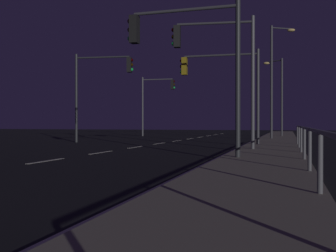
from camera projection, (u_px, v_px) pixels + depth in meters
name	position (u px, v px, depth m)	size (l,w,h in m)	color
ground_plane	(139.00, 147.00, 21.21)	(112.00, 112.00, 0.00)	black
sidewalk_right	(272.00, 148.00, 19.28)	(2.73, 77.00, 0.14)	gray
lane_markings_center	(159.00, 143.00, 24.56)	(0.14, 50.00, 0.01)	silver
lane_edge_line	(248.00, 143.00, 24.53)	(0.14, 53.00, 0.01)	silver
traffic_light_overhead_east	(222.00, 77.00, 21.65)	(4.28, 0.41, 5.00)	#38383D
traffic_light_near_right	(100.00, 80.00, 25.90)	(3.84, 0.72, 5.71)	#2D3033
traffic_light_mid_right	(218.00, 57.00, 17.40)	(3.56, 0.67, 5.66)	#4C4C51
traffic_light_far_center	(156.00, 95.00, 38.83)	(3.31, 0.38, 5.70)	#4C4C51
traffic_light_far_right	(187.00, 48.00, 13.43)	(3.90, 0.34, 5.11)	#2D3033
street_lamp_median	(279.00, 89.00, 35.35)	(1.71, 1.08, 6.74)	#38383D
street_lamp_far_end	(275.00, 72.00, 29.41)	(1.73, 1.05, 8.19)	#38383D
barrier_fence	(307.00, 136.00, 10.69)	(0.09, 21.90, 0.98)	#59595E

